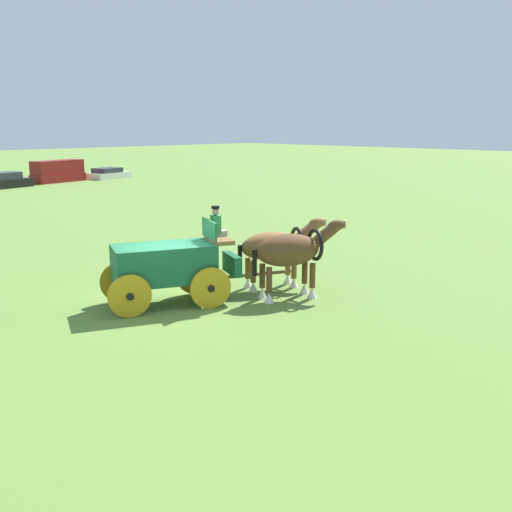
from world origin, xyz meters
TOP-DOWN VIEW (x-y plane):
  - ground_plane at (0.00, 0.00)m, footprint 220.00×220.00m
  - show_wagon at (0.13, -0.05)m, footprint 5.68×3.16m
  - draft_horse_near at (3.73, -0.92)m, footprint 2.94×1.72m
  - draft_horse_off at (3.20, -2.11)m, footprint 2.97×1.76m
  - parked_vehicle_e at (10.57, 36.41)m, footprint 4.22×2.65m
  - parked_vehicle_f at (16.07, 38.13)m, footprint 5.41×2.87m
  - parked_vehicle_g at (21.37, 38.22)m, footprint 4.56×2.92m

SIDE VIEW (x-z plane):
  - ground_plane at x=0.00m, z-range 0.00..0.00m
  - parked_vehicle_g at x=21.37m, z-range -0.07..0.96m
  - parked_vehicle_e at x=10.57m, z-range -0.09..1.21m
  - parked_vehicle_f at x=16.07m, z-range -0.03..1.95m
  - show_wagon at x=0.13m, z-range -0.20..2.61m
  - draft_horse_near at x=3.73m, z-range 0.23..2.42m
  - draft_horse_off at x=3.20m, z-range 0.28..2.60m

